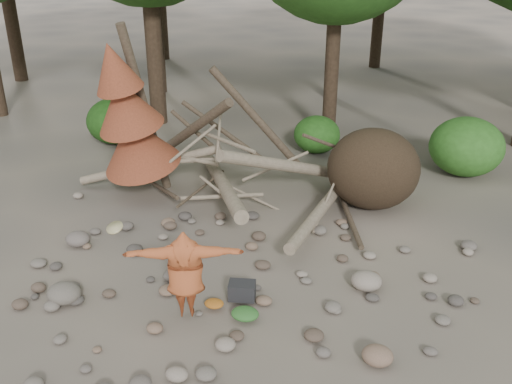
# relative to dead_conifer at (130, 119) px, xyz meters

# --- Properties ---
(ground) EXTENTS (120.00, 120.00, 0.00)m
(ground) POSITION_rel_dead_conifer_xyz_m (3.12, -3.37, -2.11)
(ground) COLOR #514C44
(ground) RESTS_ON ground
(deadfall_pile) EXTENTS (8.55, 5.24, 3.30)m
(deadfall_pile) POSITION_rel_dead_conifer_xyz_m (5.13, 0.87, -1.16)
(deadfall_pile) COLOR #332619
(deadfall_pile) RESTS_ON ground
(dead_conifer) EXTENTS (2.06, 2.16, 4.35)m
(dead_conifer) POSITION_rel_dead_conifer_xyz_m (0.00, 0.00, 0.00)
(dead_conifer) COLOR #4C3F30
(dead_conifer) RESTS_ON ground
(bush_left) EXTENTS (1.80, 1.80, 1.44)m
(bush_left) POSITION_rel_dead_conifer_xyz_m (-2.38, 3.83, -1.39)
(bush_left) COLOR #1E4C14
(bush_left) RESTS_ON ground
(bush_mid) EXTENTS (1.40, 1.40, 1.12)m
(bush_mid) POSITION_rel_dead_conifer_xyz_m (3.92, 4.43, -1.55)
(bush_mid) COLOR #29611C
(bush_mid) RESTS_ON ground
(bush_right) EXTENTS (2.00, 2.00, 1.60)m
(bush_right) POSITION_rel_dead_conifer_xyz_m (8.12, 3.63, -1.31)
(bush_right) COLOR #337323
(bush_right) RESTS_ON ground
(frisbee_thrower) EXTENTS (2.39, 1.05, 1.62)m
(frisbee_thrower) POSITION_rel_dead_conifer_xyz_m (2.83, -4.28, -1.22)
(frisbee_thrower) COLOR #AB4E26
(frisbee_thrower) RESTS_ON ground
(backpack) EXTENTS (0.52, 0.38, 0.32)m
(backpack) POSITION_rel_dead_conifer_xyz_m (3.64, -3.60, -1.95)
(backpack) COLOR black
(backpack) RESTS_ON ground
(cloth_green) EXTENTS (0.49, 0.41, 0.18)m
(cloth_green) POSITION_rel_dead_conifer_xyz_m (3.84, -4.15, -2.02)
(cloth_green) COLOR #2D6327
(cloth_green) RESTS_ON ground
(cloth_orange) EXTENTS (0.35, 0.29, 0.13)m
(cloth_orange) POSITION_rel_dead_conifer_xyz_m (3.22, -3.95, -2.05)
(cloth_orange) COLOR #A35D1C
(cloth_orange) RESTS_ON ground
(boulder_front_left) EXTENTS (0.62, 0.56, 0.37)m
(boulder_front_left) POSITION_rel_dead_conifer_xyz_m (0.52, -4.37, -1.92)
(boulder_front_left) COLOR #665F55
(boulder_front_left) RESTS_ON ground
(boulder_front_right) EXTENTS (0.49, 0.44, 0.30)m
(boulder_front_right) POSITION_rel_dead_conifer_xyz_m (6.10, -4.72, -1.96)
(boulder_front_right) COLOR #7C604D
(boulder_front_right) RESTS_ON ground
(boulder_mid_right) EXTENTS (0.58, 0.52, 0.35)m
(boulder_mid_right) POSITION_rel_dead_conifer_xyz_m (5.82, -2.69, -1.94)
(boulder_mid_right) COLOR gray
(boulder_mid_right) RESTS_ON ground
(boulder_mid_left) EXTENTS (0.52, 0.47, 0.31)m
(boulder_mid_left) POSITION_rel_dead_conifer_xyz_m (-0.29, -2.44, -1.95)
(boulder_mid_left) COLOR #6A6059
(boulder_mid_left) RESTS_ON ground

